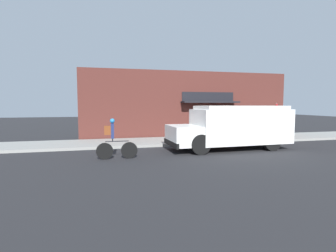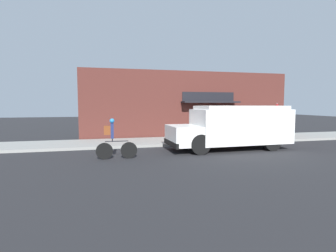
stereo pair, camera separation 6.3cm
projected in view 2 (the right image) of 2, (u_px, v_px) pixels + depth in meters
The scene contains 6 objects.
ground_plane at pixel (209, 145), 14.23m from camera, with size 70.00×70.00×0.00m, color #232326.
sidewalk at pixel (199, 140), 15.66m from camera, with size 28.00×2.97×0.14m.
storefront at pixel (191, 105), 17.06m from camera, with size 13.96×1.02×4.35m.
school_bus at pixel (234, 126), 12.83m from camera, with size 5.97×2.62×2.13m.
cyclist at pixel (114, 140), 10.51m from camera, with size 1.65×0.20×1.64m.
stop_sign_post at pixel (277, 115), 15.83m from camera, with size 0.45×0.45×2.15m.
Camera 2 is at (-5.62, -13.12, 2.22)m, focal length 28.00 mm.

